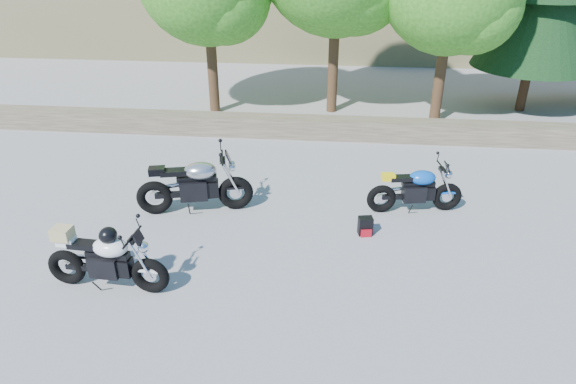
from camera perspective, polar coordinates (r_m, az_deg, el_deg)
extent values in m
plane|color=gray|center=(8.17, -2.10, -7.85)|extent=(90.00, 90.00, 0.00)
cube|color=brown|center=(12.94, 1.08, 7.24)|extent=(22.00, 0.55, 0.50)
cylinder|color=#382314|center=(14.58, -8.47, 14.47)|extent=(0.28, 0.28, 3.02)
cylinder|color=#382314|center=(14.52, 5.10, 15.28)|extent=(0.28, 0.28, 3.36)
cylinder|color=#382314|center=(14.24, 16.65, 13.10)|extent=(0.28, 0.28, 2.91)
sphere|color=#296C18|center=(13.78, 19.91, 18.85)|extent=(2.29, 2.29, 2.29)
cylinder|color=#382314|center=(16.12, 25.04, 11.90)|extent=(0.26, 0.26, 2.16)
cone|color=black|center=(15.81, 26.38, 18.14)|extent=(3.17, 3.17, 3.24)
torus|color=black|center=(9.54, -5.83, -0.10)|extent=(0.67, 0.31, 0.65)
torus|color=black|center=(9.64, -14.60, -0.61)|extent=(0.67, 0.31, 0.65)
cylinder|color=silver|center=(9.54, -5.83, -0.10)|extent=(0.23, 0.09, 0.22)
cylinder|color=silver|center=(9.64, -14.60, -0.61)|extent=(0.23, 0.09, 0.22)
cube|color=black|center=(9.51, -10.42, 0.29)|extent=(0.55, 0.41, 0.37)
cube|color=black|center=(9.41, -10.10, 1.53)|extent=(0.73, 0.32, 0.10)
ellipsoid|color=#B0B1B5|center=(9.34, -9.73, 2.35)|extent=(0.66, 0.52, 0.31)
cube|color=black|center=(9.38, -12.48, 2.18)|extent=(0.55, 0.33, 0.09)
cube|color=black|center=(9.39, -14.36, 2.29)|extent=(0.32, 0.26, 0.13)
cylinder|color=black|center=(9.23, -7.31, 3.82)|extent=(0.18, 0.66, 0.03)
sphere|color=silver|center=(9.30, -6.24, 2.90)|extent=(0.18, 0.18, 0.18)
torus|color=black|center=(7.67, -15.06, -8.95)|extent=(0.58, 0.18, 0.57)
torus|color=black|center=(8.24, -23.35, -7.67)|extent=(0.58, 0.18, 0.57)
cylinder|color=silver|center=(7.67, -15.06, -8.95)|extent=(0.20, 0.05, 0.20)
cylinder|color=silver|center=(8.24, -23.35, -7.67)|extent=(0.20, 0.05, 0.20)
cube|color=black|center=(7.89, -19.60, -7.66)|extent=(0.44, 0.29, 0.32)
cube|color=black|center=(7.75, -19.41, -6.53)|extent=(0.63, 0.18, 0.09)
ellipsoid|color=silver|center=(7.66, -19.14, -5.81)|extent=(0.53, 0.38, 0.27)
cube|color=black|center=(7.84, -21.70, -5.46)|extent=(0.46, 0.22, 0.08)
cube|color=silver|center=(7.96, -23.41, -5.01)|extent=(0.26, 0.19, 0.12)
cylinder|color=black|center=(7.40, -16.92, -4.80)|extent=(0.06, 0.59, 0.03)
sphere|color=silver|center=(7.42, -15.77, -5.91)|extent=(0.16, 0.16, 0.16)
ellipsoid|color=black|center=(7.56, -19.37, -4.56)|extent=(0.27, 0.28, 0.24)
cube|color=tan|center=(7.91, -23.80, -4.21)|extent=(0.28, 0.25, 0.18)
torus|color=black|center=(9.92, 17.24, -0.51)|extent=(0.56, 0.22, 0.55)
torus|color=black|center=(9.56, 10.34, -0.74)|extent=(0.56, 0.22, 0.55)
cylinder|color=silver|center=(9.92, 17.24, -0.51)|extent=(0.19, 0.06, 0.19)
cylinder|color=silver|center=(9.56, 10.34, -0.74)|extent=(0.19, 0.06, 0.19)
cube|color=black|center=(9.67, 13.82, -0.09)|extent=(0.44, 0.32, 0.31)
cube|color=black|center=(9.61, 14.29, 0.91)|extent=(0.61, 0.23, 0.09)
ellipsoid|color=#0B47A9|center=(9.57, 14.71, 1.56)|extent=(0.54, 0.40, 0.26)
cube|color=black|center=(9.47, 12.55, 1.51)|extent=(0.45, 0.25, 0.08)
cube|color=yellow|center=(9.39, 11.07, 1.66)|extent=(0.26, 0.21, 0.11)
cylinder|color=black|center=(9.60, 16.78, 2.65)|extent=(0.12, 0.56, 0.03)
sphere|color=silver|center=(9.71, 17.42, 1.88)|extent=(0.15, 0.15, 0.15)
cube|color=black|center=(8.89, 8.59, -3.73)|extent=(0.27, 0.21, 0.32)
cube|color=#A70D1A|center=(8.85, 8.69, -4.57)|extent=(0.19, 0.07, 0.14)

